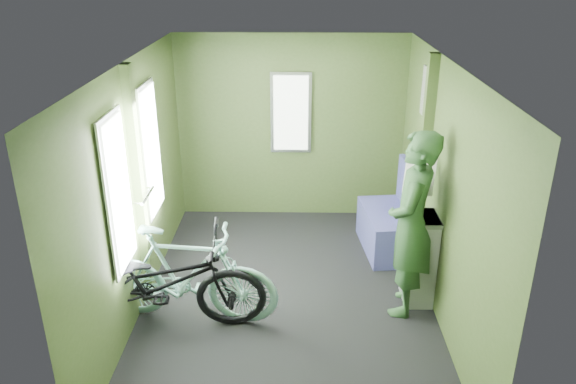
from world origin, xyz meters
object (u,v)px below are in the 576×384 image
object	(u,v)px
bicycle_black	(166,328)
waste_box	(419,259)
passenger	(411,225)
bench_seat	(390,226)
bicycle_mint	(189,322)

from	to	relation	value
bicycle_black	waste_box	xyz separation A→B (m)	(2.37, 0.52, 0.45)
passenger	bicycle_black	bearing A→B (deg)	-61.76
passenger	bench_seat	distance (m)	1.30
bicycle_mint	passenger	bearing A→B (deg)	-75.78
passenger	bench_seat	world-z (taller)	passenger
bicycle_black	bicycle_mint	size ratio (longest dim) A/B	1.11
bicycle_black	bicycle_mint	bearing A→B (deg)	-66.66
bench_seat	bicycle_black	bearing A→B (deg)	-152.00
bicycle_mint	bicycle_black	bearing A→B (deg)	122.76
bicycle_mint	passenger	size ratio (longest dim) A/B	0.94
bicycle_black	passenger	size ratio (longest dim) A/B	1.04
bicycle_black	bench_seat	size ratio (longest dim) A/B	1.85
bicycle_black	bench_seat	distance (m)	2.74
passenger	waste_box	world-z (taller)	passenger
bicycle_black	waste_box	world-z (taller)	waste_box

